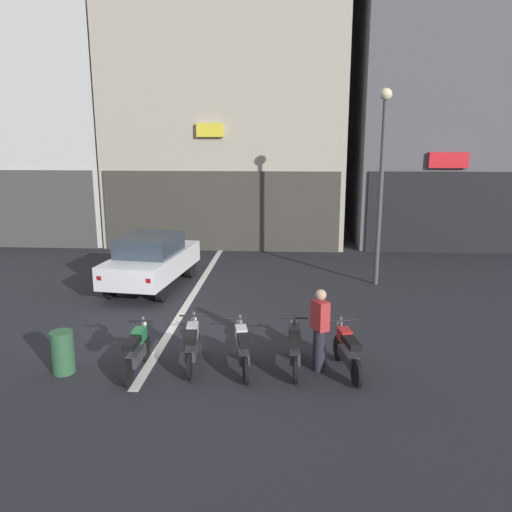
{
  "coord_description": "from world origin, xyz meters",
  "views": [
    {
      "loc": [
        2.81,
        -11.29,
        4.52
      ],
      "look_at": [
        1.91,
        2.0,
        1.4
      ],
      "focal_mm": 35.83,
      "sensor_mm": 36.0,
      "label": 1
    }
  ],
  "objects_px": {
    "motorcycle_green_row_leftmost": "(137,350)",
    "motorcycle_silver_row_left_mid": "(192,345)",
    "street_lamp": "(382,166)",
    "person_by_motorcycles": "(320,330)",
    "trash_bin": "(63,352)",
    "motorcycle_red_row_rightmost": "(347,350)",
    "motorcycle_black_row_right_mid": "(295,347)",
    "motorcycle_white_row_centre": "(242,348)",
    "car_white_crossing_near": "(152,259)"
  },
  "relations": [
    {
      "from": "motorcycle_silver_row_left_mid",
      "to": "motorcycle_black_row_right_mid",
      "type": "distance_m",
      "value": 2.05
    },
    {
      "from": "person_by_motorcycles",
      "to": "motorcycle_green_row_leftmost",
      "type": "bearing_deg",
      "value": -174.8
    },
    {
      "from": "street_lamp",
      "to": "person_by_motorcycles",
      "type": "xyz_separation_m",
      "value": [
        -2.1,
        -6.23,
        -2.8
      ]
    },
    {
      "from": "motorcycle_green_row_leftmost",
      "to": "trash_bin",
      "type": "height_order",
      "value": "motorcycle_green_row_leftmost"
    },
    {
      "from": "motorcycle_silver_row_left_mid",
      "to": "motorcycle_white_row_centre",
      "type": "xyz_separation_m",
      "value": [
        1.02,
        -0.1,
        0.0
      ]
    },
    {
      "from": "car_white_crossing_near",
      "to": "trash_bin",
      "type": "height_order",
      "value": "car_white_crossing_near"
    },
    {
      "from": "motorcycle_red_row_rightmost",
      "to": "person_by_motorcycles",
      "type": "xyz_separation_m",
      "value": [
        -0.54,
        0.05,
        0.4
      ]
    },
    {
      "from": "motorcycle_silver_row_left_mid",
      "to": "motorcycle_black_row_right_mid",
      "type": "xyz_separation_m",
      "value": [
        2.05,
        -0.0,
        0.0
      ]
    },
    {
      "from": "motorcycle_green_row_leftmost",
      "to": "motorcycle_silver_row_left_mid",
      "type": "height_order",
      "value": "same"
    },
    {
      "from": "motorcycle_green_row_leftmost",
      "to": "motorcycle_red_row_rightmost",
      "type": "relative_size",
      "value": 1.01
    },
    {
      "from": "car_white_crossing_near",
      "to": "person_by_motorcycles",
      "type": "bearing_deg",
      "value": -48.52
    },
    {
      "from": "motorcycle_white_row_centre",
      "to": "motorcycle_red_row_rightmost",
      "type": "relative_size",
      "value": 1.0
    },
    {
      "from": "street_lamp",
      "to": "trash_bin",
      "type": "relative_size",
      "value": 6.93
    },
    {
      "from": "motorcycle_silver_row_left_mid",
      "to": "motorcycle_black_row_right_mid",
      "type": "height_order",
      "value": "same"
    },
    {
      "from": "motorcycle_white_row_centre",
      "to": "person_by_motorcycles",
      "type": "distance_m",
      "value": 1.56
    },
    {
      "from": "motorcycle_green_row_leftmost",
      "to": "motorcycle_red_row_rightmost",
      "type": "bearing_deg",
      "value": 3.77
    },
    {
      "from": "car_white_crossing_near",
      "to": "motorcycle_red_row_rightmost",
      "type": "xyz_separation_m",
      "value": [
        5.33,
        -5.48,
        -0.43
      ]
    },
    {
      "from": "street_lamp",
      "to": "motorcycle_silver_row_left_mid",
      "type": "distance_m",
      "value": 8.38
    },
    {
      "from": "motorcycle_red_row_rightmost",
      "to": "street_lamp",
      "type": "bearing_deg",
      "value": 76.02
    },
    {
      "from": "street_lamp",
      "to": "motorcycle_silver_row_left_mid",
      "type": "bearing_deg",
      "value": -126.77
    },
    {
      "from": "motorcycle_green_row_leftmost",
      "to": "motorcycle_silver_row_left_mid",
      "type": "bearing_deg",
      "value": 18.86
    },
    {
      "from": "motorcycle_white_row_centre",
      "to": "motorcycle_black_row_right_mid",
      "type": "xyz_separation_m",
      "value": [
        1.03,
        0.1,
        0.0
      ]
    },
    {
      "from": "street_lamp",
      "to": "motorcycle_red_row_rightmost",
      "type": "height_order",
      "value": "street_lamp"
    },
    {
      "from": "motorcycle_black_row_right_mid",
      "to": "trash_bin",
      "type": "xyz_separation_m",
      "value": [
        -4.51,
        -0.46,
        -0.03
      ]
    },
    {
      "from": "motorcycle_red_row_rightmost",
      "to": "motorcycle_green_row_leftmost",
      "type": "bearing_deg",
      "value": -176.23
    },
    {
      "from": "car_white_crossing_near",
      "to": "motorcycle_black_row_right_mid",
      "type": "xyz_separation_m",
      "value": [
        4.31,
        -5.4,
        -0.43
      ]
    },
    {
      "from": "motorcycle_silver_row_left_mid",
      "to": "trash_bin",
      "type": "relative_size",
      "value": 1.96
    },
    {
      "from": "trash_bin",
      "to": "car_white_crossing_near",
      "type": "bearing_deg",
      "value": 88.02
    },
    {
      "from": "motorcycle_white_row_centre",
      "to": "person_by_motorcycles",
      "type": "relative_size",
      "value": 0.99
    },
    {
      "from": "motorcycle_black_row_right_mid",
      "to": "trash_bin",
      "type": "distance_m",
      "value": 4.54
    },
    {
      "from": "motorcycle_green_row_leftmost",
      "to": "motorcycle_silver_row_left_mid",
      "type": "distance_m",
      "value": 1.08
    },
    {
      "from": "motorcycle_green_row_leftmost",
      "to": "person_by_motorcycles",
      "type": "relative_size",
      "value": 1.0
    },
    {
      "from": "motorcycle_black_row_right_mid",
      "to": "motorcycle_green_row_leftmost",
      "type": "bearing_deg",
      "value": -173.6
    },
    {
      "from": "motorcycle_black_row_right_mid",
      "to": "trash_bin",
      "type": "bearing_deg",
      "value": -174.15
    },
    {
      "from": "motorcycle_green_row_leftmost",
      "to": "motorcycle_black_row_right_mid",
      "type": "height_order",
      "value": "same"
    },
    {
      "from": "motorcycle_black_row_right_mid",
      "to": "trash_bin",
      "type": "relative_size",
      "value": 1.97
    },
    {
      "from": "car_white_crossing_near",
      "to": "motorcycle_black_row_right_mid",
      "type": "relative_size",
      "value": 2.56
    },
    {
      "from": "motorcycle_green_row_leftmost",
      "to": "motorcycle_white_row_centre",
      "type": "xyz_separation_m",
      "value": [
        2.05,
        0.25,
        0.0
      ]
    },
    {
      "from": "motorcycle_red_row_rightmost",
      "to": "motorcycle_white_row_centre",
      "type": "bearing_deg",
      "value": -179.34
    },
    {
      "from": "motorcycle_black_row_right_mid",
      "to": "person_by_motorcycles",
      "type": "relative_size",
      "value": 1.0
    },
    {
      "from": "car_white_crossing_near",
      "to": "person_by_motorcycles",
      "type": "height_order",
      "value": "person_by_motorcycles"
    },
    {
      "from": "motorcycle_green_row_leftmost",
      "to": "person_by_motorcycles",
      "type": "height_order",
      "value": "person_by_motorcycles"
    },
    {
      "from": "motorcycle_black_row_right_mid",
      "to": "motorcycle_red_row_rightmost",
      "type": "relative_size",
      "value": 1.01
    },
    {
      "from": "trash_bin",
      "to": "motorcycle_red_row_rightmost",
      "type": "bearing_deg",
      "value": 4.01
    },
    {
      "from": "motorcycle_white_row_centre",
      "to": "trash_bin",
      "type": "bearing_deg",
      "value": -174.03
    },
    {
      "from": "trash_bin",
      "to": "motorcycle_white_row_centre",
      "type": "bearing_deg",
      "value": 5.97
    },
    {
      "from": "street_lamp",
      "to": "person_by_motorcycles",
      "type": "bearing_deg",
      "value": -108.65
    },
    {
      "from": "motorcycle_white_row_centre",
      "to": "motorcycle_green_row_leftmost",
      "type": "bearing_deg",
      "value": -173.13
    },
    {
      "from": "street_lamp",
      "to": "motorcycle_red_row_rightmost",
      "type": "bearing_deg",
      "value": -103.98
    },
    {
      "from": "car_white_crossing_near",
      "to": "person_by_motorcycles",
      "type": "xyz_separation_m",
      "value": [
        4.79,
        -5.42,
        -0.03
      ]
    }
  ]
}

